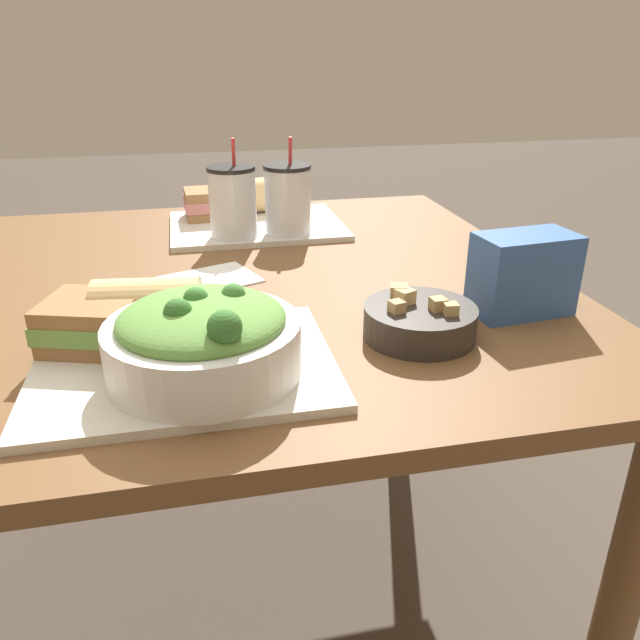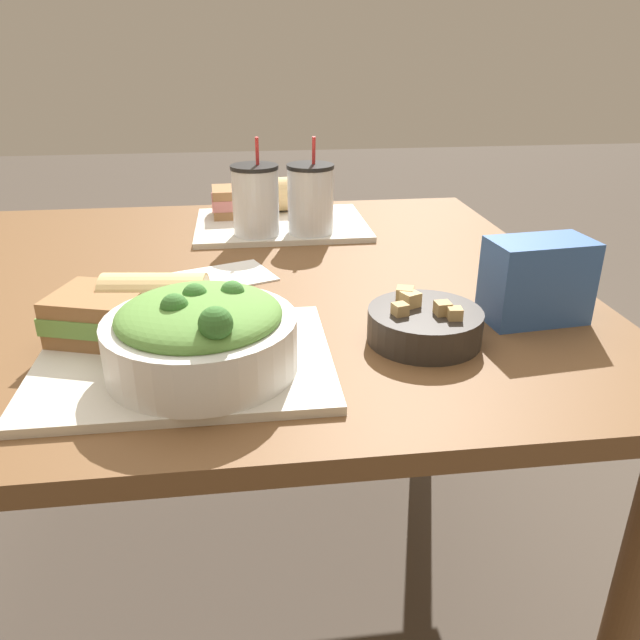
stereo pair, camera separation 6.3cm
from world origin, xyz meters
The scene contains 14 objects.
ground_plane centered at (0.00, 0.00, 0.00)m, with size 12.00×12.00×0.00m, color #4C4238.
dining_table centered at (0.00, 0.00, 0.65)m, with size 1.30×1.08×0.73m.
tray_near centered at (0.00, -0.32, 0.74)m, with size 0.37×0.29×0.01m.
tray_far centered at (0.17, 0.31, 0.74)m, with size 0.37×0.29×0.01m.
salad_bowl centered at (0.03, -0.35, 0.79)m, with size 0.23×0.23×0.11m.
soup_bowl centered at (0.32, -0.29, 0.76)m, with size 0.16×0.16×0.07m.
sandwich_near centered at (-0.12, -0.24, 0.78)m, with size 0.15×0.14×0.06m.
baguette_near centered at (-0.04, -0.22, 0.79)m, with size 0.15×0.10×0.08m.
sandwich_far centered at (0.08, 0.38, 0.78)m, with size 0.13×0.11×0.06m.
baguette_far centered at (0.17, 0.41, 0.79)m, with size 0.12×0.09×0.08m.
drink_cup_dark centered at (0.11, 0.22, 0.81)m, with size 0.10×0.10×0.20m.
drink_cup_red centered at (0.22, 0.22, 0.81)m, with size 0.10×0.10×0.20m.
chip_bag centered at (0.51, -0.24, 0.80)m, with size 0.15×0.10×0.12m.
napkin_folded centered at (0.04, 0.00, 0.74)m, with size 0.20×0.17×0.00m.
Camera 2 is at (0.08, -1.05, 1.12)m, focal length 35.00 mm.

